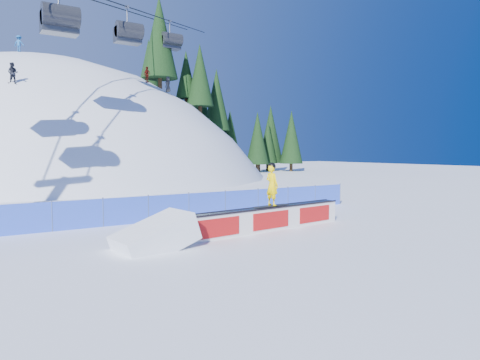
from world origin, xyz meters
TOP-DOWN VIEW (x-y plane):
  - ground at (0.00, 0.00)m, footprint 160.00×160.00m
  - snow_hill at (0.00, 42.00)m, footprint 64.00×64.00m
  - treeline at (24.20, 41.20)m, footprint 22.78×11.60m
  - safety_fence at (0.00, 4.50)m, footprint 22.05×0.05m
  - chairlift at (4.74, 27.49)m, footprint 40.80×41.70m
  - rail_box at (2.33, 0.08)m, footprint 8.03×1.44m
  - snow_ramp at (-2.65, -0.47)m, footprint 2.82×1.94m
  - snowboarder at (2.60, 0.11)m, footprint 1.72×0.66m
  - distant_skiers at (1.99, 30.57)m, footprint 16.09×12.61m

SIDE VIEW (x-z plane):
  - snow_hill at x=0.00m, z-range -50.00..14.00m
  - ground at x=0.00m, z-range 0.00..0.00m
  - snow_ramp at x=-2.65m, z-range -0.83..0.83m
  - rail_box at x=2.33m, z-range -0.01..0.96m
  - safety_fence at x=0.00m, z-range -0.05..1.25m
  - snowboarder at x=2.60m, z-range 0.95..2.72m
  - treeline at x=24.20m, z-range -0.73..19.09m
  - distant_skiers at x=1.99m, z-range 8.24..14.77m
  - chairlift at x=4.74m, z-range 5.89..27.89m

